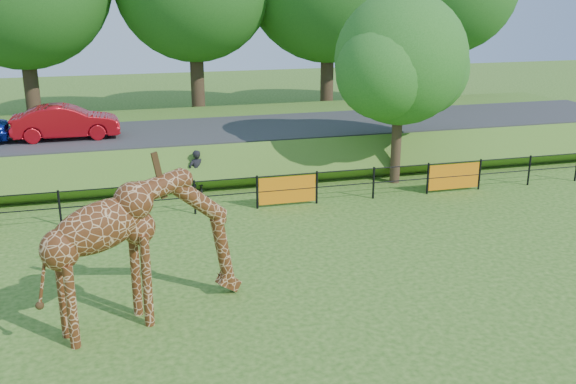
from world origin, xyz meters
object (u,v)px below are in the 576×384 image
giraffe (145,248)px  visitor (196,172)px  tree_east (403,64)px  car_red (66,122)px

giraffe → visitor: 8.84m
visitor → tree_east: size_ratio=0.23×
visitor → tree_east: tree_east is taller
giraffe → tree_east: (9.39, 8.09, 2.68)m
car_red → tree_east: size_ratio=0.57×
visitor → tree_east: bearing=152.3°
visitor → car_red: bearing=-64.0°
giraffe → car_red: size_ratio=1.16×
giraffe → tree_east: size_ratio=0.66×
giraffe → car_red: (-2.19, 12.16, 0.46)m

